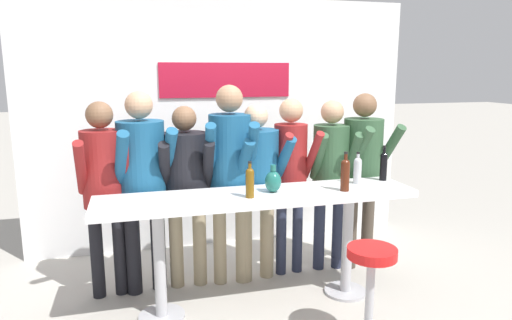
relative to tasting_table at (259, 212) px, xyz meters
name	(u,v)px	position (x,y,z in m)	size (l,w,h in m)	color
ground_plane	(258,304)	(0.00, 0.00, -0.80)	(40.00, 40.00, 0.00)	#B2ADA3
back_wall	(222,124)	(0.00, 1.49, 0.53)	(4.13, 0.12, 2.64)	white
tasting_table	(259,212)	(0.00, 0.00, 0.00)	(2.53, 0.52, 0.95)	white
bar_stool	(371,281)	(0.61, -0.71, -0.33)	(0.36, 0.36, 0.71)	#B2B2B7
person_far_left	(103,178)	(-1.18, 0.48, 0.23)	(0.42, 0.53, 1.66)	black
person_left	(142,172)	(-0.87, 0.48, 0.27)	(0.53, 0.62, 1.74)	black
person_center_left	(186,178)	(-0.51, 0.50, 0.19)	(0.47, 0.54, 1.61)	gray
person_center	(230,163)	(-0.13, 0.46, 0.31)	(0.48, 0.59, 1.78)	gray
person_center_right	(257,175)	(0.11, 0.47, 0.19)	(0.53, 0.60, 1.61)	gray
person_right	(291,166)	(0.45, 0.51, 0.24)	(0.38, 0.51, 1.65)	#23283D
person_far_right	(331,167)	(0.84, 0.51, 0.21)	(0.44, 0.54, 1.63)	#23283D
person_rightmost	(363,162)	(1.16, 0.48, 0.25)	(0.50, 0.59, 1.69)	#473D33
wine_bottle_0	(345,173)	(0.68, -0.11, 0.30)	(0.07, 0.07, 0.32)	#4C1E0F
wine_bottle_1	(250,181)	(-0.10, -0.11, 0.28)	(0.07, 0.07, 0.28)	brown
wine_bottle_2	(384,165)	(1.17, 0.13, 0.29)	(0.06, 0.06, 0.31)	black
wine_bottle_3	(358,169)	(0.89, 0.08, 0.28)	(0.07, 0.07, 0.27)	#B7BCC1
decorative_vase	(273,181)	(0.12, 0.00, 0.24)	(0.13, 0.13, 0.22)	#1E665B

